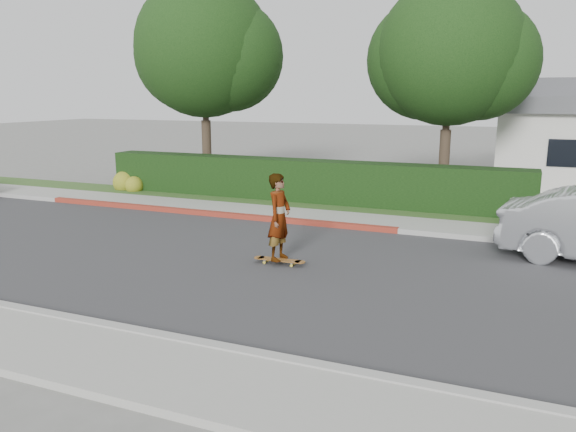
# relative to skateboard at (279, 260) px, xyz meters

# --- Properties ---
(ground) EXTENTS (120.00, 120.00, 0.00)m
(ground) POSITION_rel_skateboard_xyz_m (0.85, -0.25, -0.10)
(ground) COLOR slate
(ground) RESTS_ON ground
(road) EXTENTS (60.00, 8.00, 0.01)m
(road) POSITION_rel_skateboard_xyz_m (0.85, -0.25, -0.10)
(road) COLOR #2D2D30
(road) RESTS_ON ground
(curb_near) EXTENTS (60.00, 0.20, 0.15)m
(curb_near) POSITION_rel_skateboard_xyz_m (0.85, -4.35, -0.03)
(curb_near) COLOR #9E9E99
(curb_near) RESTS_ON ground
(sidewalk_near) EXTENTS (60.00, 1.60, 0.12)m
(sidewalk_near) POSITION_rel_skateboard_xyz_m (0.85, -5.25, -0.04)
(sidewalk_near) COLOR gray
(sidewalk_near) RESTS_ON ground
(curb_far) EXTENTS (60.00, 0.20, 0.15)m
(curb_far) POSITION_rel_skateboard_xyz_m (0.85, 3.85, -0.03)
(curb_far) COLOR #9E9E99
(curb_far) RESTS_ON ground
(curb_red_section) EXTENTS (12.00, 0.21, 0.15)m
(curb_red_section) POSITION_rel_skateboard_xyz_m (-4.15, 3.85, -0.03)
(curb_red_section) COLOR maroon
(curb_red_section) RESTS_ON ground
(sidewalk_far) EXTENTS (60.00, 1.60, 0.12)m
(sidewalk_far) POSITION_rel_skateboard_xyz_m (0.85, 4.75, -0.04)
(sidewalk_far) COLOR gray
(sidewalk_far) RESTS_ON ground
(planting_strip) EXTENTS (60.00, 1.60, 0.10)m
(planting_strip) POSITION_rel_skateboard_xyz_m (0.85, 6.35, -0.05)
(planting_strip) COLOR #2D4C1E
(planting_strip) RESTS_ON ground
(hedge) EXTENTS (15.00, 1.00, 1.50)m
(hedge) POSITION_rel_skateboard_xyz_m (-2.15, 6.95, 0.65)
(hedge) COLOR black
(hedge) RESTS_ON ground
(flowering_shrub) EXTENTS (1.40, 1.00, 0.90)m
(flowering_shrub) POSITION_rel_skateboard_xyz_m (-9.16, 6.49, 0.23)
(flowering_shrub) COLOR #2D4C19
(flowering_shrub) RESTS_ON ground
(tree_left) EXTENTS (5.99, 5.21, 8.00)m
(tree_left) POSITION_rel_skateboard_xyz_m (-6.67, 8.44, 5.16)
(tree_left) COLOR #33261C
(tree_left) RESTS_ON ground
(tree_center) EXTENTS (5.66, 4.84, 7.44)m
(tree_center) POSITION_rel_skateboard_xyz_m (2.33, 8.94, 4.80)
(tree_center) COLOR #33261C
(tree_center) RESTS_ON ground
(skateboard) EXTENTS (1.20, 0.27, 0.11)m
(skateboard) POSITION_rel_skateboard_xyz_m (0.00, 0.00, 0.00)
(skateboard) COLOR gold
(skateboard) RESTS_ON ground
(skateboarder) EXTENTS (0.50, 0.73, 1.91)m
(skateboarder) POSITION_rel_skateboard_xyz_m (0.00, 0.00, 0.97)
(skateboarder) COLOR white
(skateboarder) RESTS_ON skateboard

